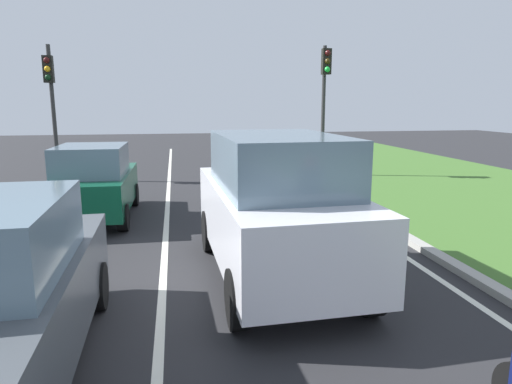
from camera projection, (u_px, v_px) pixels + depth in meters
The scene contains 9 objects.
ground_plane at pixel (194, 208), 11.94m from camera, with size 60.00×60.00×0.00m, color #262628.
lane_line_center at pixel (167, 209), 11.82m from camera, with size 0.12×32.00×0.01m, color silver.
lane_line_right_edge at pixel (324, 203), 12.56m from camera, with size 0.12×32.00×0.01m, color silver.
grass_verge_right at pixel (482, 196), 13.41m from camera, with size 9.00×48.00×0.06m, color #3D6628.
curb_right at pixel (341, 200), 12.64m from camera, with size 0.24×48.00×0.12m, color #9E9B93.
car_suv_ahead at pixel (276, 206), 6.98m from camera, with size 2.11×4.57×2.28m.
car_hatchback_far at pixel (95, 183), 10.67m from camera, with size 1.75×3.71×1.78m.
traffic_light_near_right at pixel (325, 88), 16.42m from camera, with size 0.32×0.50×4.77m.
traffic_light_overhead_left at pixel (51, 92), 15.54m from camera, with size 0.32×0.50×4.70m.
Camera 1 is at (-0.44, 2.26, 2.74)m, focal length 31.66 mm.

